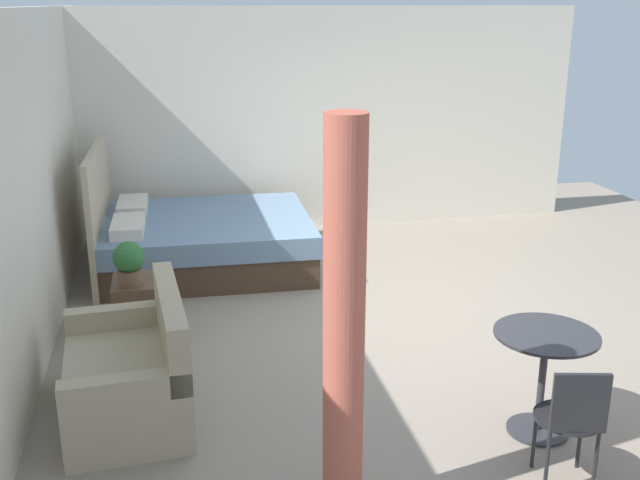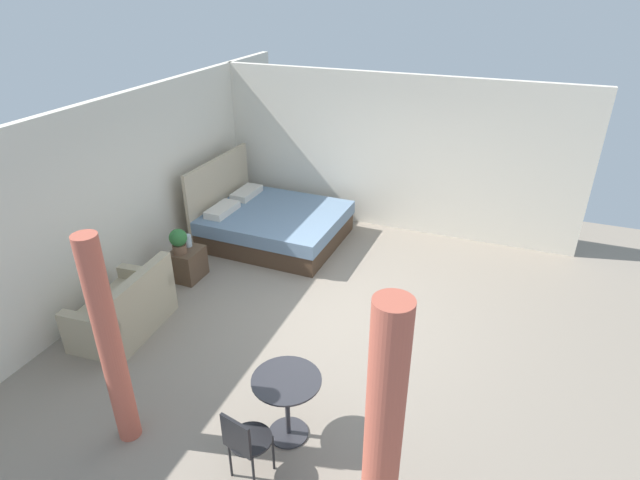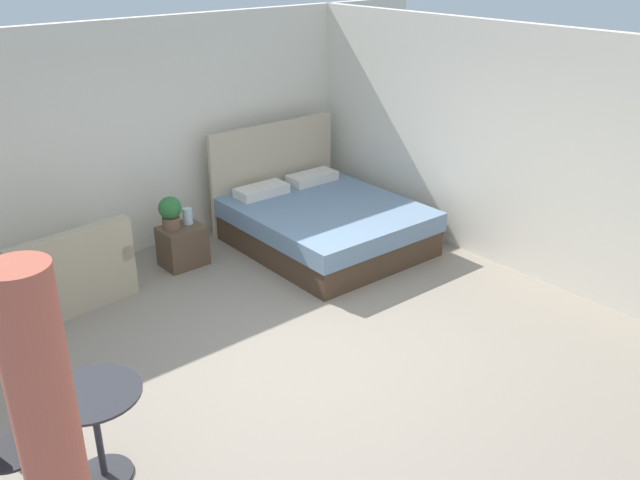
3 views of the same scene
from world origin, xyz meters
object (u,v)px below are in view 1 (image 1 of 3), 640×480
object	(u,v)px
couch	(133,375)
cafe_chair_near_window	(573,416)
vase	(130,266)
bed	(200,239)
potted_plant	(129,262)
balcony_table	(544,363)
nightstand	(138,306)

from	to	relation	value
couch	cafe_chair_near_window	xyz separation A→B (m)	(-1.42, -2.55, 0.20)
vase	couch	bearing A→B (deg)	-178.32
bed	cafe_chair_near_window	world-z (taller)	bed
potted_plant	vase	bearing A→B (deg)	1.10
potted_plant	balcony_table	xyz separation A→B (m)	(-2.12, -2.73, -0.18)
bed	nightstand	xyz separation A→B (m)	(-1.63, 0.63, -0.07)
vase	balcony_table	distance (m)	3.60
couch	vase	size ratio (longest dim) A/B	7.25
vase	bed	bearing A→B (deg)	-24.13
vase	cafe_chair_near_window	xyz separation A→B (m)	(-2.96, -2.59, -0.08)
couch	cafe_chair_near_window	distance (m)	2.92
bed	balcony_table	bearing A→B (deg)	-151.89
couch	balcony_table	bearing A→B (deg)	-106.72
bed	vase	size ratio (longest dim) A/B	12.37
potted_plant	couch	bearing A→B (deg)	-178.23
couch	cafe_chair_near_window	size ratio (longest dim) A/B	1.66
potted_plant	vase	size ratio (longest dim) A/B	2.06
potted_plant	balcony_table	world-z (taller)	potted_plant
vase	balcony_table	xyz separation A→B (m)	(-2.34, -2.73, -0.06)
bed	couch	xyz separation A→B (m)	(-3.04, 0.63, -0.01)
potted_plant	vase	distance (m)	0.25
bed	potted_plant	world-z (taller)	bed
couch	balcony_table	world-z (taller)	couch
potted_plant	balcony_table	bearing A→B (deg)	-127.89
bed	balcony_table	world-z (taller)	bed
bed	cafe_chair_near_window	xyz separation A→B (m)	(-4.46, -1.92, 0.19)
nightstand	potted_plant	bearing A→B (deg)	160.05
couch	potted_plant	world-z (taller)	couch
couch	potted_plant	xyz separation A→B (m)	(1.31, 0.04, 0.39)
cafe_chair_near_window	balcony_table	bearing A→B (deg)	-12.73
couch	potted_plant	size ratio (longest dim) A/B	3.52
potted_plant	nightstand	bearing A→B (deg)	-19.95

